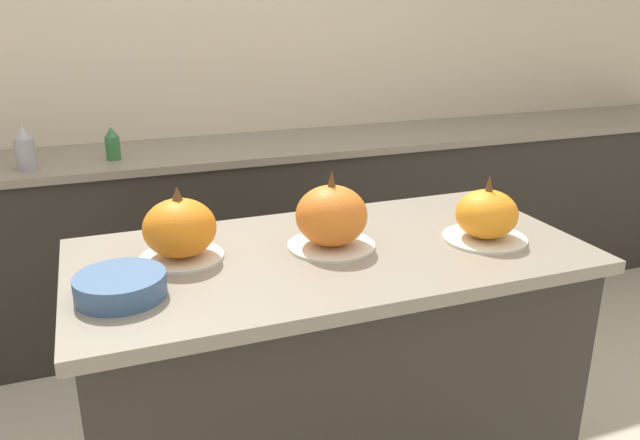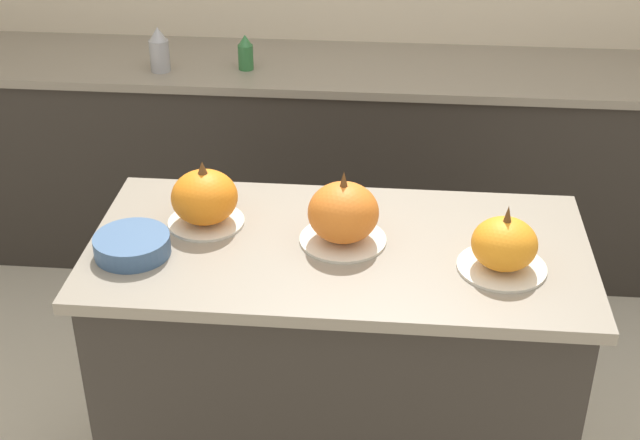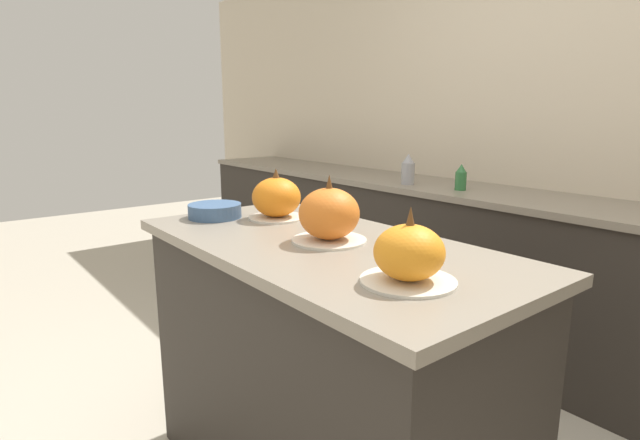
# 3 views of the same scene
# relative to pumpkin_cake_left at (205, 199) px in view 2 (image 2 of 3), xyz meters

# --- Properties ---
(kitchen_island) EXTENTS (1.37, 0.68, 0.93)m
(kitchen_island) POSITION_rel_pumpkin_cake_left_xyz_m (0.38, -0.08, -0.54)
(kitchen_island) COLOR #2D2823
(kitchen_island) RESTS_ON ground_plane
(back_counter) EXTENTS (6.00, 0.60, 0.91)m
(back_counter) POSITION_rel_pumpkin_cake_left_xyz_m (0.38, 1.39, -0.56)
(back_counter) COLOR #2D2823
(back_counter) RESTS_ON ground_plane
(pumpkin_cake_left) EXTENTS (0.22, 0.22, 0.20)m
(pumpkin_cake_left) POSITION_rel_pumpkin_cake_left_xyz_m (0.00, 0.00, 0.00)
(pumpkin_cake_left) COLOR silver
(pumpkin_cake_left) RESTS_ON kitchen_island
(pumpkin_cake_center) EXTENTS (0.24, 0.24, 0.21)m
(pumpkin_cake_center) POSITION_rel_pumpkin_cake_left_xyz_m (0.39, -0.06, 0.01)
(pumpkin_cake_center) COLOR silver
(pumpkin_cake_center) RESTS_ON kitchen_island
(pumpkin_cake_right) EXTENTS (0.23, 0.23, 0.19)m
(pumpkin_cake_right) POSITION_rel_pumpkin_cake_left_xyz_m (0.82, -0.16, -0.01)
(pumpkin_cake_right) COLOR silver
(pumpkin_cake_right) RESTS_ON kitchen_island
(bottle_tall) EXTENTS (0.08, 0.08, 0.19)m
(bottle_tall) POSITION_rel_pumpkin_cake_left_xyz_m (-0.44, 1.25, -0.02)
(bottle_tall) COLOR #99999E
(bottle_tall) RESTS_ON back_counter
(bottle_short) EXTENTS (0.06, 0.06, 0.15)m
(bottle_short) POSITION_rel_pumpkin_cake_left_xyz_m (-0.10, 1.30, -0.03)
(bottle_short) COLOR #2D6B38
(bottle_short) RESTS_ON back_counter
(mixing_bowl) EXTENTS (0.20, 0.20, 0.05)m
(mixing_bowl) POSITION_rel_pumpkin_cake_left_xyz_m (-0.16, -0.18, -0.05)
(mixing_bowl) COLOR #3D5B84
(mixing_bowl) RESTS_ON kitchen_island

